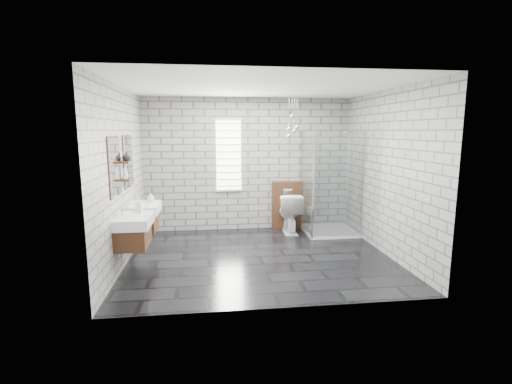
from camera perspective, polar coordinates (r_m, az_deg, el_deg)
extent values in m
cube|color=black|center=(6.17, 0.57, -9.99)|extent=(4.20, 3.60, 0.02)
cube|color=white|center=(5.86, 0.61, 15.98)|extent=(4.20, 3.60, 0.02)
cube|color=#989893|center=(7.65, -1.24, 4.23)|extent=(4.20, 0.02, 2.70)
cube|color=#989893|center=(4.09, 4.01, -0.31)|extent=(4.20, 0.02, 2.70)
cube|color=#989893|center=(5.96, -19.97, 2.20)|extent=(0.02, 3.60, 2.70)
cube|color=#989893|center=(6.49, 19.41, 2.77)|extent=(0.02, 3.60, 2.70)
cube|color=#4A2917|center=(5.61, -18.37, -6.49)|extent=(0.42, 0.62, 0.30)
cube|color=silver|center=(5.56, -16.35, -6.19)|extent=(0.02, 0.35, 0.01)
cube|color=white|center=(5.54, -18.24, -4.25)|extent=(0.47, 0.70, 0.15)
cylinder|color=silver|center=(5.55, -19.88, -2.91)|extent=(0.04, 0.04, 0.12)
cylinder|color=silver|center=(5.53, -19.40, -2.39)|extent=(0.10, 0.02, 0.02)
cube|color=white|center=(5.47, -20.89, 3.66)|extent=(0.03, 0.55, 0.80)
cube|color=#4A2917|center=(5.47, -21.01, 3.65)|extent=(0.01, 0.59, 0.84)
cube|color=#4A2917|center=(6.43, -16.90, -4.41)|extent=(0.42, 0.62, 0.30)
cube|color=silver|center=(6.39, -15.14, -4.13)|extent=(0.02, 0.35, 0.01)
cube|color=white|center=(6.37, -16.78, -2.44)|extent=(0.47, 0.70, 0.15)
cylinder|color=silver|center=(6.38, -18.21, -1.27)|extent=(0.04, 0.04, 0.12)
cylinder|color=silver|center=(6.36, -17.79, -0.82)|extent=(0.10, 0.02, 0.02)
cube|color=white|center=(6.31, -19.06, 4.44)|extent=(0.03, 0.55, 0.80)
cube|color=#4A2917|center=(6.31, -19.16, 4.44)|extent=(0.01, 0.59, 0.84)
cube|color=#4A2917|center=(5.90, -19.30, 1.87)|extent=(0.14, 0.30, 0.03)
cube|color=#4A2917|center=(5.87, -19.44, 4.39)|extent=(0.14, 0.30, 0.03)
cube|color=white|center=(7.58, -4.25, 5.68)|extent=(0.50, 0.02, 1.40)
cube|color=white|center=(7.55, -4.31, 11.13)|extent=(0.56, 0.04, 0.04)
cube|color=white|center=(7.64, -4.18, 0.28)|extent=(0.56, 0.04, 0.04)
cube|color=white|center=(7.62, -4.19, 0.94)|extent=(0.48, 0.01, 0.02)
cube|color=white|center=(7.61, -4.20, 1.98)|extent=(0.48, 0.01, 0.02)
cube|color=white|center=(7.59, -4.21, 3.03)|extent=(0.48, 0.01, 0.02)
cube|color=white|center=(7.57, -4.22, 4.08)|extent=(0.48, 0.01, 0.02)
cube|color=white|center=(7.56, -4.24, 5.14)|extent=(0.48, 0.01, 0.02)
cube|color=white|center=(7.55, -4.25, 6.20)|extent=(0.48, 0.01, 0.02)
cube|color=white|center=(7.55, -4.26, 7.26)|extent=(0.48, 0.01, 0.02)
cube|color=white|center=(7.54, -4.28, 8.32)|extent=(0.48, 0.01, 0.02)
cube|color=white|center=(7.54, -4.29, 9.38)|extent=(0.48, 0.01, 0.03)
cube|color=white|center=(7.54, -4.30, 10.45)|extent=(0.48, 0.01, 0.03)
cube|color=#4A2917|center=(7.79, 4.73, -2.03)|extent=(0.60, 0.20, 1.00)
cube|color=silver|center=(7.63, 4.93, 0.02)|extent=(0.18, 0.01, 0.12)
cube|color=white|center=(7.72, 11.15, -5.85)|extent=(1.00, 1.00, 0.06)
cube|color=silver|center=(7.07, 12.64, 0.97)|extent=(1.00, 0.01, 2.00)
cube|color=silver|center=(7.39, 7.78, 1.46)|extent=(0.01, 1.00, 2.00)
cube|color=silver|center=(6.92, 8.82, 0.91)|extent=(0.03, 0.03, 2.00)
cube|color=silver|center=(7.25, 16.22, 1.02)|extent=(0.03, 0.03, 2.00)
cylinder|color=silver|center=(7.85, 13.99, 2.26)|extent=(0.02, 0.02, 1.80)
cylinder|color=silver|center=(7.77, 13.71, 9.00)|extent=(0.14, 0.14, 0.02)
sphere|color=silver|center=(7.23, 5.07, 9.69)|extent=(0.09, 0.09, 0.09)
cylinder|color=silver|center=(7.24, 5.11, 12.32)|extent=(0.01, 0.01, 0.58)
sphere|color=silver|center=(7.29, 5.88, 9.37)|extent=(0.09, 0.09, 0.09)
cylinder|color=silver|center=(7.30, 5.93, 12.13)|extent=(0.01, 0.01, 0.61)
sphere|color=silver|center=(7.39, 5.52, 11.58)|extent=(0.09, 0.09, 0.09)
cylinder|color=silver|center=(7.40, 5.54, 13.20)|extent=(0.01, 0.01, 0.33)
sphere|color=silver|center=(7.31, 5.05, 8.62)|extent=(0.09, 0.09, 0.09)
cylinder|color=silver|center=(7.32, 5.09, 11.76)|extent=(0.01, 0.01, 0.71)
sphere|color=silver|center=(7.35, 6.28, 9.92)|extent=(0.09, 0.09, 0.09)
cylinder|color=silver|center=(7.36, 6.32, 12.38)|extent=(0.01, 0.01, 0.54)
imported|color=white|center=(7.55, 5.15, -3.16)|extent=(0.49, 0.81, 0.81)
imported|color=#B2B2B2|center=(5.72, -17.58, -2.03)|extent=(0.09, 0.09, 0.20)
imported|color=#B2B2B2|center=(6.52, -15.88, -0.81)|extent=(0.12, 0.12, 0.15)
imported|color=#B2B2B2|center=(5.78, -19.49, 2.89)|extent=(0.08, 0.08, 0.20)
imported|color=#B2B2B2|center=(5.88, -19.34, 5.18)|extent=(0.14, 0.14, 0.13)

